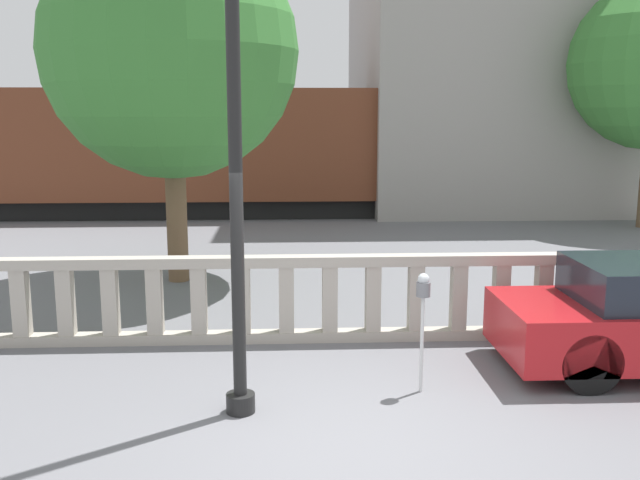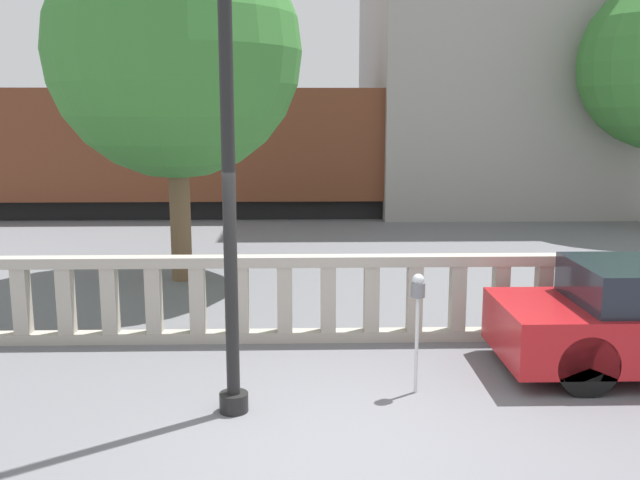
{
  "view_description": "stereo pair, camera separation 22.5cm",
  "coord_description": "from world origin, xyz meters",
  "px_view_note": "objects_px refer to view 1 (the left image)",
  "views": [
    {
      "loc": [
        -0.59,
        -6.2,
        3.11
      ],
      "look_at": [
        -0.08,
        4.09,
        1.21
      ],
      "focal_mm": 40.0,
      "sensor_mm": 36.0,
      "label": 1
    },
    {
      "loc": [
        -0.36,
        -6.21,
        3.11
      ],
      "look_at": [
        -0.08,
        4.09,
        1.21
      ],
      "focal_mm": 40.0,
      "sensor_mm": 36.0,
      "label": 2
    }
  ],
  "objects_px": {
    "lamppost": "(233,53)",
    "train_far": "(376,130)",
    "parking_meter": "(423,299)",
    "train_near": "(196,149)",
    "tree_right": "(171,51)"
  },
  "relations": [
    {
      "from": "train_far",
      "to": "tree_right",
      "type": "xyz_separation_m",
      "value": [
        -6.61,
        -23.52,
        2.03
      ]
    },
    {
      "from": "train_near",
      "to": "tree_right",
      "type": "bearing_deg",
      "value": -85.64
    },
    {
      "from": "train_far",
      "to": "tree_right",
      "type": "relative_size",
      "value": 2.87
    },
    {
      "from": "parking_meter",
      "to": "lamppost",
      "type": "bearing_deg",
      "value": -167.21
    },
    {
      "from": "lamppost",
      "to": "tree_right",
      "type": "relative_size",
      "value": 1.08
    },
    {
      "from": "lamppost",
      "to": "train_far",
      "type": "relative_size",
      "value": 0.38
    },
    {
      "from": "train_near",
      "to": "train_far",
      "type": "xyz_separation_m",
      "value": [
        7.25,
        15.04,
        0.13
      ]
    },
    {
      "from": "train_far",
      "to": "tree_right",
      "type": "bearing_deg",
      "value": -105.69
    },
    {
      "from": "parking_meter",
      "to": "train_near",
      "type": "bearing_deg",
      "value": 106.47
    },
    {
      "from": "parking_meter",
      "to": "tree_right",
      "type": "bearing_deg",
      "value": 122.57
    },
    {
      "from": "lamppost",
      "to": "parking_meter",
      "type": "xyz_separation_m",
      "value": [
        1.98,
        0.45,
        -2.56
      ]
    },
    {
      "from": "lamppost",
      "to": "train_far",
      "type": "bearing_deg",
      "value": 80.12
    },
    {
      "from": "tree_right",
      "to": "train_far",
      "type": "bearing_deg",
      "value": 74.31
    },
    {
      "from": "parking_meter",
      "to": "train_far",
      "type": "distance_m",
      "value": 29.13
    },
    {
      "from": "lamppost",
      "to": "train_far",
      "type": "height_order",
      "value": "lamppost"
    }
  ]
}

